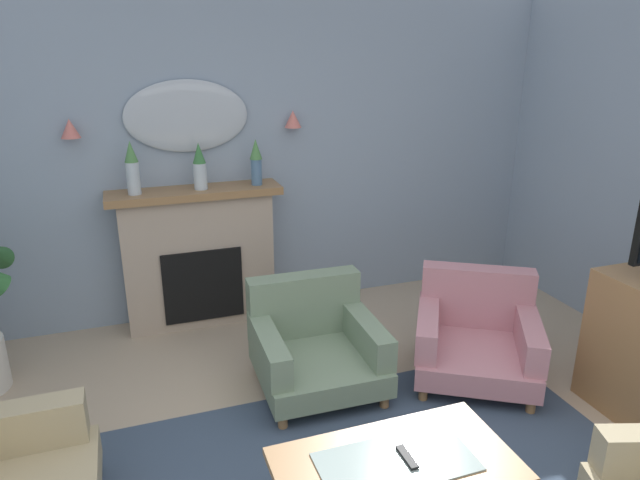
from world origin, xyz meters
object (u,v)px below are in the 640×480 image
tv_remote (407,458)px  mantel_vase_centre (132,168)px  wall_sconce_left (70,128)px  mantel_vase_left (256,161)px  wall_mirror (187,116)px  mantel_vase_right (200,167)px  armchair_beside_couch (314,343)px  coffee_table (396,472)px  fireplace (199,258)px  armchair_by_coffee_table (476,334)px  wall_sconce_right (293,119)px

tv_remote → mantel_vase_centre: bearing=111.7°
wall_sconce_left → tv_remote: wall_sconce_left is taller
mantel_vase_left → wall_mirror: size_ratio=0.39×
mantel_vase_right → wall_sconce_left: bearing=172.4°
mantel_vase_centre → armchair_beside_couch: (1.04, -1.16, -1.06)m
mantel_vase_right → tv_remote: bearing=-78.6°
wall_sconce_left → coffee_table: size_ratio=0.13×
fireplace → mantel_vase_right: (0.05, -0.03, 0.77)m
fireplace → mantel_vase_right: bearing=-29.5°
mantel_vase_centre → mantel_vase_left: 0.95m
mantel_vase_left → armchair_beside_couch: bearing=-85.4°
armchair_by_coffee_table → mantel_vase_centre: bearing=146.8°
mantel_vase_right → wall_sconce_left: size_ratio=2.62×
wall_sconce_left → armchair_by_coffee_table: bearing=-31.0°
wall_mirror → wall_sconce_left: size_ratio=6.86×
mantel_vase_left → armchair_beside_couch: 1.57m
wall_sconce_right → fireplace: bearing=-173.8°
coffee_table → tv_remote: tv_remote is taller
mantel_vase_left → wall_mirror: bearing=161.2°
wall_sconce_left → tv_remote: 3.26m
mantel_vase_right → coffee_table: bearing=-79.7°
fireplace → mantel_vase_left: bearing=-3.2°
mantel_vase_right → wall_sconce_right: size_ratio=2.62×
mantel_vase_right → tv_remote: mantel_vase_right is taller
mantel_vase_left → fireplace: bearing=176.8°
mantel_vase_left → coffee_table: (0.01, -2.56, -0.97)m
wall_mirror → fireplace: bearing=-90.0°
wall_sconce_left → tv_remote: (1.42, -2.68, -1.21)m
armchair_beside_couch → tv_remote: bearing=-91.0°
armchair_by_coffee_table → tv_remote: bearing=-135.2°
mantel_vase_left → armchair_by_coffee_table: (1.22, -1.42, -1.05)m
mantel_vase_left → armchair_by_coffee_table: mantel_vase_left is taller
fireplace → wall_sconce_left: size_ratio=9.71×
wall_sconce_left → armchair_beside_couch: 2.36m
mantel_vase_right → mantel_vase_left: (0.45, 0.00, 0.02)m
tv_remote → wall_sconce_right: bearing=84.0°
mantel_vase_left → wall_mirror: (-0.50, 0.17, 0.35)m
wall_sconce_left → mantel_vase_centre: bearing=-16.7°
fireplace → coffee_table: size_ratio=1.24×
fireplace → armchair_beside_couch: 1.36m
mantel_vase_left → coffee_table: mantel_vase_left is taller
coffee_table → armchair_by_coffee_table: 1.66m
wall_mirror → tv_remote: bearing=-78.2°
mantel_vase_left → tv_remote: bearing=-88.5°
coffee_table → fireplace: bearing=101.3°
wall_sconce_left → coffee_table: 3.27m
mantel_vase_centre → wall_sconce_right: 1.34m
mantel_vase_left → tv_remote: 2.72m
mantel_vase_centre → wall_sconce_left: bearing=163.3°
fireplace → wall_mirror: size_ratio=1.42×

